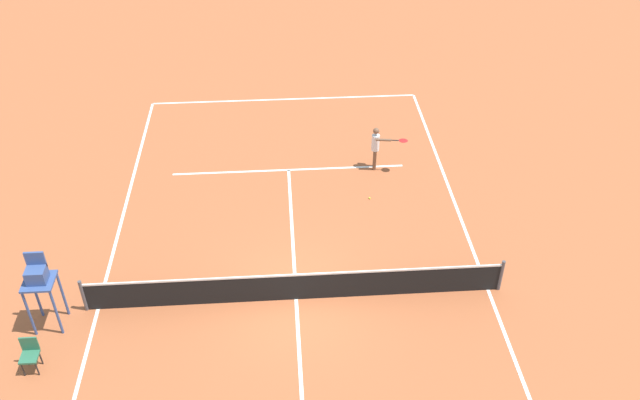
{
  "coord_description": "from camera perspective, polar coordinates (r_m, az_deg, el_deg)",
  "views": [
    {
      "loc": [
        0.28,
        13.82,
        13.78
      ],
      "look_at": [
        -0.93,
        -3.6,
        0.8
      ],
      "focal_mm": 38.1,
      "sensor_mm": 36.0,
      "label": 1
    }
  ],
  "objects": [
    {
      "name": "tennis_ball",
      "position": [
        23.19,
        4.19,
        0.17
      ],
      "size": [
        0.07,
        0.07,
        0.07
      ],
      "primitive_type": "sphere",
      "color": "#CCE033",
      "rests_on": "ground"
    },
    {
      "name": "player_serving",
      "position": [
        24.24,
        4.8,
        4.64
      ],
      "size": [
        1.24,
        0.7,
        1.67
      ],
      "rotation": [
        0.0,
        0.0,
        1.43
      ],
      "color": "brown",
      "rests_on": "ground"
    },
    {
      "name": "ground_plane",
      "position": [
        19.52,
        -2.02,
        -8.31
      ],
      "size": [
        60.0,
        60.0,
        0.0
      ],
      "primitive_type": "plane",
      "color": "#AD5933"
    },
    {
      "name": "court_lines",
      "position": [
        19.52,
        -2.02,
        -8.31
      ],
      "size": [
        11.21,
        24.0,
        0.01
      ],
      "color": "white",
      "rests_on": "ground"
    },
    {
      "name": "tennis_net",
      "position": [
        19.17,
        -2.05,
        -7.26
      ],
      "size": [
        11.81,
        0.1,
        1.07
      ],
      "color": "#4C4C51",
      "rests_on": "ground"
    },
    {
      "name": "courtside_chair_near",
      "position": [
        18.92,
        -23.2,
        -11.75
      ],
      "size": [
        0.44,
        0.46,
        0.95
      ],
      "color": "#262626",
      "rests_on": "ground"
    },
    {
      "name": "umpire_chair",
      "position": [
        19.17,
        -22.55,
        -6.25
      ],
      "size": [
        0.8,
        0.8,
        2.41
      ],
      "color": "#38518C",
      "rests_on": "ground"
    }
  ]
}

